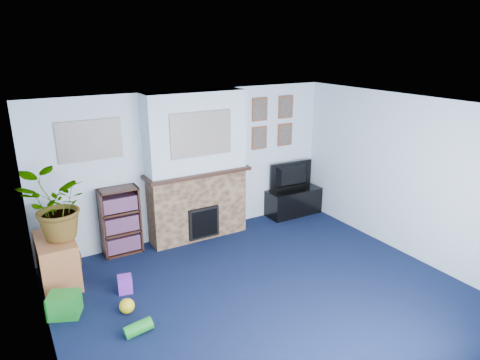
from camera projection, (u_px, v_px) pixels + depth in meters
floor at (266, 295)px, 5.50m from camera, size 5.00×4.50×0.01m
ceiling at (270, 109)px, 4.76m from camera, size 5.00×4.50×0.01m
wall_back at (191, 164)px, 6.98m from camera, size 5.00×0.04×2.40m
wall_front at (431, 304)px, 3.28m from camera, size 5.00×0.04×2.40m
wall_left at (42, 260)px, 3.94m from camera, size 0.04×4.50×2.40m
wall_right at (409, 177)px, 6.32m from camera, size 0.04×4.50×2.40m
chimney_breast at (197, 168)px, 6.82m from camera, size 1.72×0.50×2.40m
collage_main at (201, 134)px, 6.46m from camera, size 1.00×0.03×0.68m
collage_left at (90, 140)px, 6.05m from camera, size 0.90×0.03×0.58m
portrait_tl at (260, 109)px, 7.33m from camera, size 0.30×0.03×0.40m
portrait_tr at (286, 107)px, 7.60m from camera, size 0.30×0.03×0.40m
portrait_bl at (259, 138)px, 7.49m from camera, size 0.30×0.03×0.40m
portrait_br at (285, 135)px, 7.75m from camera, size 0.30×0.03×0.40m
tv_stand at (293, 203)px, 8.03m from camera, size 1.03×0.43×0.49m
television at (294, 176)px, 7.89m from camera, size 0.88×0.16×0.51m
bookshelf at (121, 222)px, 6.48m from camera, size 0.58×0.28×1.05m
sideboard at (57, 259)px, 5.70m from camera, size 0.47×0.84×0.65m
potted_plant at (54, 207)px, 5.45m from camera, size 0.82×0.72×0.91m
mantel_clock at (197, 167)px, 6.76m from camera, size 0.09×0.05×0.13m
mantel_candle at (215, 164)px, 6.91m from camera, size 0.06×0.06×0.18m
mantel_teddy at (164, 172)px, 6.50m from camera, size 0.14×0.14×0.14m
mantel_can at (235, 162)px, 7.09m from camera, size 0.05×0.05×0.11m
green_crate at (64, 305)px, 5.07m from camera, size 0.44×0.40×0.28m
toy_ball at (127, 306)px, 5.13m from camera, size 0.19×0.19×0.19m
toy_block at (125, 284)px, 5.56m from camera, size 0.21×0.21×0.22m
toy_tube at (139, 328)px, 4.77m from camera, size 0.33×0.15×0.19m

